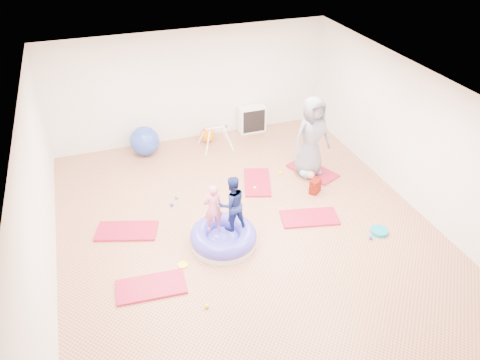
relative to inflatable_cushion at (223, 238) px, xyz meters
name	(u,v)px	position (x,y,z in m)	size (l,w,h in m)	color
room	(245,165)	(0.55, 0.35, 1.25)	(7.01, 8.01, 2.81)	tan
gym_mat_front_left	(151,287)	(-1.47, -0.66, -0.13)	(1.14, 0.57, 0.05)	#BA244B
gym_mat_mid_left	(127,231)	(-1.65, 0.94, -0.13)	(1.15, 0.58, 0.05)	#BA244B
gym_mat_center_back	(257,182)	(1.33, 1.72, -0.13)	(1.11, 0.56, 0.05)	#BA244B
gym_mat_right	(310,218)	(1.85, 0.17, -0.13)	(1.12, 0.56, 0.05)	#BA244B
gym_mat_rear_right	(312,171)	(2.70, 1.74, -0.13)	(1.14, 0.57, 0.05)	#BA244B
inflatable_cushion	(223,238)	(0.00, 0.00, 0.00)	(1.24, 1.24, 0.39)	silver
child_pink	(213,206)	(-0.15, 0.10, 0.69)	(0.36, 0.23, 0.98)	#D6658D
child_navy	(232,201)	(0.19, 0.05, 0.75)	(0.53, 0.41, 1.08)	navy
adult_caregiver	(312,136)	(2.57, 1.69, 0.81)	(0.90, 0.58, 1.84)	slate
infant	(308,173)	(2.47, 1.52, 0.01)	(0.37, 0.37, 0.22)	#8CB5DE
ball_pit_balls	(244,213)	(0.66, 0.74, -0.11)	(3.44, 3.35, 0.07)	#2A45AE
exercise_ball_blue	(145,141)	(-0.79, 3.84, 0.21)	(0.72, 0.72, 0.72)	#2A45AE
exercise_ball_orange	(207,135)	(0.81, 3.95, 0.04)	(0.38, 0.38, 0.38)	orange
infant_play_gym	(215,134)	(0.92, 3.56, 0.23)	(0.75, 0.71, 0.58)	white
cube_shelf	(252,119)	(2.10, 4.15, 0.20)	(0.70, 0.34, 0.70)	white
balance_disc	(379,231)	(2.92, -0.67, -0.11)	(0.33, 0.33, 0.07)	#0C87A4
backpack	(315,186)	(2.37, 0.97, 0.00)	(0.27, 0.17, 0.31)	red
yellow_toy	(183,265)	(-0.84, -0.32, -0.14)	(0.18, 0.18, 0.03)	#F9FD0A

